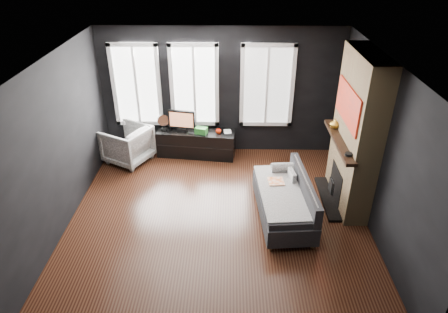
{
  "coord_description": "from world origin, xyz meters",
  "views": [
    {
      "loc": [
        0.2,
        -5.4,
        4.28
      ],
      "look_at": [
        0.1,
        0.3,
        1.05
      ],
      "focal_mm": 32.0,
      "sensor_mm": 36.0,
      "label": 1
    }
  ],
  "objects_px": {
    "mantel_vase": "(335,123)",
    "book": "(224,128)",
    "mug": "(218,131)",
    "monitor": "(182,119)",
    "armchair": "(127,143)",
    "sofa": "(283,198)",
    "media_console": "(197,143)"
  },
  "relations": [
    {
      "from": "mantel_vase",
      "to": "book",
      "type": "bearing_deg",
      "value": 149.75
    },
    {
      "from": "mug",
      "to": "monitor",
      "type": "bearing_deg",
      "value": 172.0
    },
    {
      "from": "monitor",
      "to": "book",
      "type": "relative_size",
      "value": 2.87
    },
    {
      "from": "mug",
      "to": "book",
      "type": "distance_m",
      "value": 0.14
    },
    {
      "from": "monitor",
      "to": "mug",
      "type": "xyz_separation_m",
      "value": [
        0.77,
        -0.11,
        -0.21
      ]
    },
    {
      "from": "mug",
      "to": "mantel_vase",
      "type": "xyz_separation_m",
      "value": [
        2.1,
        -1.09,
        0.69
      ]
    },
    {
      "from": "armchair",
      "to": "mantel_vase",
      "type": "bearing_deg",
      "value": 105.29
    },
    {
      "from": "monitor",
      "to": "mug",
      "type": "height_order",
      "value": "monitor"
    },
    {
      "from": "mantel_vase",
      "to": "mug",
      "type": "bearing_deg",
      "value": 152.52
    },
    {
      "from": "monitor",
      "to": "mantel_vase",
      "type": "relative_size",
      "value": 3.31
    },
    {
      "from": "monitor",
      "to": "mantel_vase",
      "type": "xyz_separation_m",
      "value": [
        2.87,
        -1.2,
        0.48
      ]
    },
    {
      "from": "armchair",
      "to": "book",
      "type": "bearing_deg",
      "value": 125.24
    },
    {
      "from": "armchair",
      "to": "mug",
      "type": "distance_m",
      "value": 1.92
    },
    {
      "from": "monitor",
      "to": "book",
      "type": "bearing_deg",
      "value": 7.57
    },
    {
      "from": "armchair",
      "to": "sofa",
      "type": "bearing_deg",
      "value": 86.54
    },
    {
      "from": "book",
      "to": "mantel_vase",
      "type": "bearing_deg",
      "value": -30.25
    },
    {
      "from": "book",
      "to": "mantel_vase",
      "type": "distance_m",
      "value": 2.39
    },
    {
      "from": "sofa",
      "to": "monitor",
      "type": "xyz_separation_m",
      "value": [
        -1.92,
        2.16,
        0.45
      ]
    },
    {
      "from": "armchair",
      "to": "mantel_vase",
      "type": "xyz_separation_m",
      "value": [
        4.0,
        -0.9,
        0.89
      ]
    },
    {
      "from": "sofa",
      "to": "monitor",
      "type": "relative_size",
      "value": 3.02
    },
    {
      "from": "monitor",
      "to": "book",
      "type": "height_order",
      "value": "monitor"
    },
    {
      "from": "monitor",
      "to": "sofa",
      "type": "bearing_deg",
      "value": -38.09
    },
    {
      "from": "media_console",
      "to": "book",
      "type": "xyz_separation_m",
      "value": [
        0.59,
        -0.03,
        0.39
      ]
    },
    {
      "from": "mug",
      "to": "mantel_vase",
      "type": "relative_size",
      "value": 0.62
    },
    {
      "from": "sofa",
      "to": "armchair",
      "type": "relative_size",
      "value": 2.09
    },
    {
      "from": "armchair",
      "to": "media_console",
      "type": "xyz_separation_m",
      "value": [
        1.42,
        0.29,
        -0.14
      ]
    },
    {
      "from": "sofa",
      "to": "book",
      "type": "distance_m",
      "value": 2.38
    },
    {
      "from": "monitor",
      "to": "mantel_vase",
      "type": "distance_m",
      "value": 3.15
    },
    {
      "from": "armchair",
      "to": "book",
      "type": "height_order",
      "value": "armchair"
    },
    {
      "from": "mug",
      "to": "mantel_vase",
      "type": "bearing_deg",
      "value": -27.48
    },
    {
      "from": "mug",
      "to": "mantel_vase",
      "type": "distance_m",
      "value": 2.46
    },
    {
      "from": "book",
      "to": "mantel_vase",
      "type": "relative_size",
      "value": 1.15
    }
  ]
}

